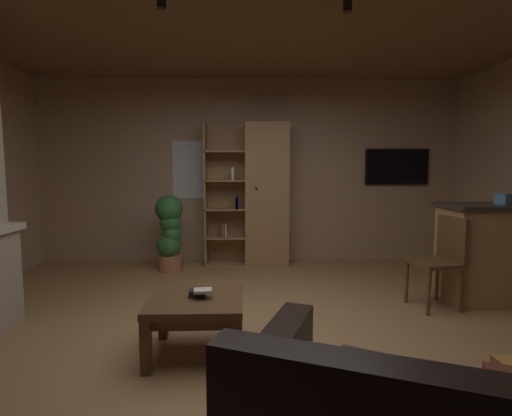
{
  "coord_description": "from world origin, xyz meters",
  "views": [
    {
      "loc": [
        -0.11,
        -2.98,
        1.39
      ],
      "look_at": [
        0.0,
        0.4,
        1.05
      ],
      "focal_mm": 27.04,
      "sensor_mm": 36.0,
      "label": 1
    }
  ],
  "objects_px": {
    "table_book_1": "(197,292)",
    "table_book_2": "(203,291)",
    "table_book_0": "(197,295)",
    "coffee_table": "(196,309)",
    "potted_floor_plant": "(170,230)",
    "bookshelf_cabinet": "(261,196)",
    "kitchen_bar_counter": "(509,253)",
    "tissue_box": "(504,199)",
    "wall_mounted_tv": "(397,167)",
    "dining_chair": "(442,256)"
  },
  "relations": [
    {
      "from": "bookshelf_cabinet",
      "to": "dining_chair",
      "type": "relative_size",
      "value": 2.22
    },
    {
      "from": "coffee_table",
      "to": "table_book_1",
      "type": "distance_m",
      "value": 0.13
    },
    {
      "from": "potted_floor_plant",
      "to": "wall_mounted_tv",
      "type": "height_order",
      "value": "wall_mounted_tv"
    },
    {
      "from": "tissue_box",
      "to": "wall_mounted_tv",
      "type": "height_order",
      "value": "wall_mounted_tv"
    },
    {
      "from": "kitchen_bar_counter",
      "to": "tissue_box",
      "type": "distance_m",
      "value": 0.58
    },
    {
      "from": "table_book_1",
      "to": "dining_chair",
      "type": "relative_size",
      "value": 0.13
    },
    {
      "from": "kitchen_bar_counter",
      "to": "tissue_box",
      "type": "bearing_deg",
      "value": -168.32
    },
    {
      "from": "dining_chair",
      "to": "wall_mounted_tv",
      "type": "distance_m",
      "value": 2.26
    },
    {
      "from": "tissue_box",
      "to": "table_book_1",
      "type": "distance_m",
      "value": 3.25
    },
    {
      "from": "kitchen_bar_counter",
      "to": "table_book_1",
      "type": "relative_size",
      "value": 11.8
    },
    {
      "from": "table_book_2",
      "to": "kitchen_bar_counter",
      "type": "bearing_deg",
      "value": 19.41
    },
    {
      "from": "table_book_1",
      "to": "potted_floor_plant",
      "type": "distance_m",
      "value": 2.47
    },
    {
      "from": "tissue_box",
      "to": "wall_mounted_tv",
      "type": "relative_size",
      "value": 0.13
    },
    {
      "from": "coffee_table",
      "to": "potted_floor_plant",
      "type": "xyz_separation_m",
      "value": [
        -0.65,
        2.42,
        0.21
      ]
    },
    {
      "from": "table_book_0",
      "to": "table_book_1",
      "type": "height_order",
      "value": "table_book_1"
    },
    {
      "from": "dining_chair",
      "to": "wall_mounted_tv",
      "type": "bearing_deg",
      "value": 80.81
    },
    {
      "from": "table_book_1",
      "to": "table_book_0",
      "type": "bearing_deg",
      "value": -3.4
    },
    {
      "from": "table_book_1",
      "to": "dining_chair",
      "type": "xyz_separation_m",
      "value": [
        2.34,
        0.88,
        0.06
      ]
    },
    {
      "from": "tissue_box",
      "to": "potted_floor_plant",
      "type": "distance_m",
      "value": 3.96
    },
    {
      "from": "tissue_box",
      "to": "coffee_table",
      "type": "xyz_separation_m",
      "value": [
        -3.03,
        -1.06,
        -0.74
      ]
    },
    {
      "from": "table_book_1",
      "to": "table_book_2",
      "type": "height_order",
      "value": "table_book_2"
    },
    {
      "from": "kitchen_bar_counter",
      "to": "table_book_1",
      "type": "height_order",
      "value": "kitchen_bar_counter"
    },
    {
      "from": "tissue_box",
      "to": "coffee_table",
      "type": "relative_size",
      "value": 0.17
    },
    {
      "from": "bookshelf_cabinet",
      "to": "wall_mounted_tv",
      "type": "xyz_separation_m",
      "value": [
        2.06,
        0.21,
        0.42
      ]
    },
    {
      "from": "bookshelf_cabinet",
      "to": "wall_mounted_tv",
      "type": "height_order",
      "value": "bookshelf_cabinet"
    },
    {
      "from": "tissue_box",
      "to": "wall_mounted_tv",
      "type": "distance_m",
      "value": 1.97
    },
    {
      "from": "bookshelf_cabinet",
      "to": "table_book_0",
      "type": "distance_m",
      "value": 2.84
    },
    {
      "from": "table_book_1",
      "to": "potted_floor_plant",
      "type": "height_order",
      "value": "potted_floor_plant"
    },
    {
      "from": "table_book_0",
      "to": "wall_mounted_tv",
      "type": "relative_size",
      "value": 0.13
    },
    {
      "from": "coffee_table",
      "to": "potted_floor_plant",
      "type": "distance_m",
      "value": 2.51
    },
    {
      "from": "bookshelf_cabinet",
      "to": "kitchen_bar_counter",
      "type": "height_order",
      "value": "bookshelf_cabinet"
    },
    {
      "from": "tissue_box",
      "to": "table_book_2",
      "type": "distance_m",
      "value": 3.22
    },
    {
      "from": "kitchen_bar_counter",
      "to": "table_book_1",
      "type": "bearing_deg",
      "value": -161.65
    },
    {
      "from": "coffee_table",
      "to": "table_book_0",
      "type": "xyz_separation_m",
      "value": [
        0.0,
        0.04,
        0.1
      ]
    },
    {
      "from": "bookshelf_cabinet",
      "to": "table_book_2",
      "type": "relative_size",
      "value": 15.47
    },
    {
      "from": "coffee_table",
      "to": "table_book_0",
      "type": "distance_m",
      "value": 0.1
    },
    {
      "from": "table_book_0",
      "to": "potted_floor_plant",
      "type": "xyz_separation_m",
      "value": [
        -0.65,
        2.38,
        0.11
      ]
    },
    {
      "from": "wall_mounted_tv",
      "to": "table_book_0",
      "type": "bearing_deg",
      "value": -132.34
    },
    {
      "from": "potted_floor_plant",
      "to": "bookshelf_cabinet",
      "type": "bearing_deg",
      "value": 15.13
    },
    {
      "from": "dining_chair",
      "to": "bookshelf_cabinet",
      "type": "bearing_deg",
      "value": 133.35
    },
    {
      "from": "kitchen_bar_counter",
      "to": "coffee_table",
      "type": "bearing_deg",
      "value": -161.03
    },
    {
      "from": "table_book_0",
      "to": "coffee_table",
      "type": "bearing_deg",
      "value": -95.45
    },
    {
      "from": "table_book_2",
      "to": "wall_mounted_tv",
      "type": "bearing_deg",
      "value": 48.63
    },
    {
      "from": "potted_floor_plant",
      "to": "tissue_box",
      "type": "bearing_deg",
      "value": -20.29
    },
    {
      "from": "bookshelf_cabinet",
      "to": "coffee_table",
      "type": "height_order",
      "value": "bookshelf_cabinet"
    },
    {
      "from": "table_book_1",
      "to": "wall_mounted_tv",
      "type": "height_order",
      "value": "wall_mounted_tv"
    },
    {
      "from": "kitchen_bar_counter",
      "to": "tissue_box",
      "type": "relative_size",
      "value": 11.55
    },
    {
      "from": "dining_chair",
      "to": "potted_floor_plant",
      "type": "height_order",
      "value": "potted_floor_plant"
    },
    {
      "from": "wall_mounted_tv",
      "to": "dining_chair",
      "type": "bearing_deg",
      "value": -99.19
    },
    {
      "from": "tissue_box",
      "to": "table_book_1",
      "type": "bearing_deg",
      "value": -161.42
    }
  ]
}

